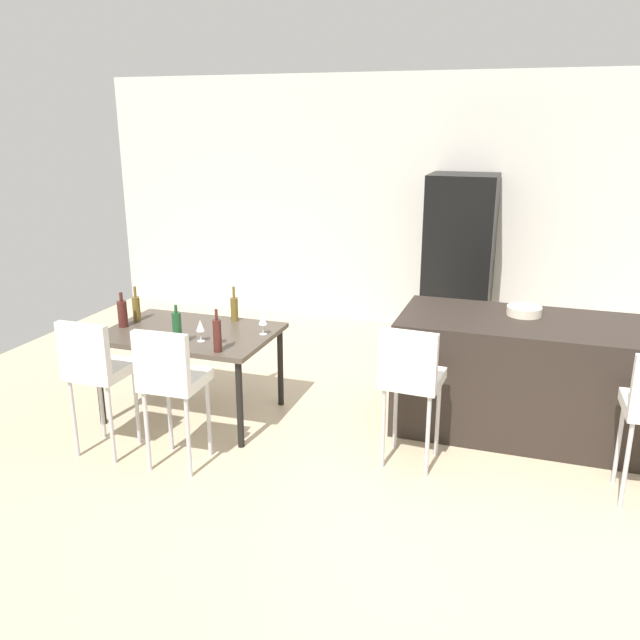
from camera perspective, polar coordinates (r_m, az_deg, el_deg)
name	(u,v)px	position (r m, az deg, el deg)	size (l,w,h in m)	color
ground_plane	(472,458)	(5.08, 13.06, -11.61)	(10.00, 10.00, 0.00)	#C6B28E
back_wall	(512,208)	(7.70, 16.31, 9.34)	(10.00, 0.12, 2.90)	beige
kitchen_island	(518,376)	(5.43, 16.83, -4.64)	(1.87, 0.93, 0.92)	black
bar_chair_left	(411,375)	(4.61, 7.91, -4.74)	(0.42, 0.42, 1.05)	silver
dining_table	(191,338)	(5.49, -11.15, -1.57)	(1.36, 0.94, 0.74)	#4C4238
dining_chair_near	(95,366)	(5.00, -18.92, -3.81)	(0.40, 0.40, 1.05)	silver
dining_chair_far	(171,376)	(4.66, -12.85, -4.79)	(0.41, 0.41, 1.05)	silver
wine_bottle_middle	(123,313)	(5.68, -16.77, 0.56)	(0.08, 0.08, 0.29)	#471E19
wine_bottle_corner	(234,308)	(5.65, -7.45, 1.01)	(0.06, 0.06, 0.30)	brown
wine_bottle_end	(217,335)	(4.91, -8.91, -1.29)	(0.06, 0.06, 0.33)	#471E19
wine_bottle_inner	(136,308)	(5.82, -15.66, 1.01)	(0.07, 0.07, 0.30)	brown
wine_bottle_left	(177,328)	(5.12, -12.30, -0.68)	(0.07, 0.07, 0.32)	#194723
wine_glass_right	(217,328)	(5.08, -8.93, -0.72)	(0.07, 0.07, 0.17)	silver
wine_glass_far	(263,320)	(5.26, -4.99, 0.04)	(0.07, 0.07, 0.17)	silver
wine_glass_near	(200,326)	(5.16, -10.35, -0.52)	(0.07, 0.07, 0.17)	silver
refrigerator	(459,259)	(7.39, 11.98, 5.17)	(0.72, 0.68, 1.84)	black
fruit_bowl	(524,311)	(5.40, 17.30, 0.76)	(0.27, 0.27, 0.07)	beige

